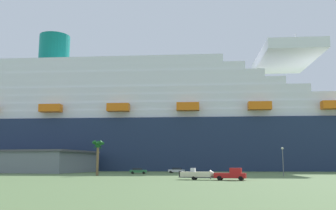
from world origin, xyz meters
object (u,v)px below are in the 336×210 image
(parked_car_green_wagon, at_px, (138,171))
(street_lamp, at_px, (283,157))
(cruise_ship, at_px, (124,126))
(palm_tree, at_px, (98,148))
(small_boat_on_trailer, at_px, (199,175))
(pickup_truck, at_px, (232,174))
(parked_car_silver_sedan, at_px, (177,170))

(parked_car_green_wagon, bearing_deg, street_lamp, -16.79)
(cruise_ship, distance_m, palm_tree, 60.05)
(small_boat_on_trailer, bearing_deg, pickup_truck, -7.28)
(cruise_ship, xyz_separation_m, palm_tree, (11.28, -57.91, -11.18))
(palm_tree, bearing_deg, parked_car_green_wagon, 66.82)
(pickup_truck, bearing_deg, street_lamp, 61.40)
(pickup_truck, height_order, palm_tree, palm_tree)
(pickup_truck, distance_m, street_lamp, 24.60)
(cruise_ship, height_order, parked_car_green_wagon, cruise_ship)
(parked_car_green_wagon, bearing_deg, parked_car_silver_sedan, 41.77)
(cruise_ship, relative_size, parked_car_green_wagon, 52.58)
(parked_car_silver_sedan, distance_m, parked_car_green_wagon, 12.77)
(palm_tree, xyz_separation_m, parked_car_green_wagon, (6.35, 14.83, -5.83))
(cruise_ship, height_order, pickup_truck, cruise_ship)
(pickup_truck, distance_m, parked_car_green_wagon, 41.77)
(pickup_truck, distance_m, palm_tree, 37.35)
(street_lamp, height_order, parked_car_silver_sedan, street_lamp)
(street_lamp, xyz_separation_m, parked_car_silver_sedan, (-28.08, 19.85, -3.63))
(cruise_ship, bearing_deg, pickup_truck, -60.12)
(palm_tree, bearing_deg, street_lamp, 4.53)
(pickup_truck, relative_size, street_lamp, 0.87)
(small_boat_on_trailer, relative_size, parked_car_green_wagon, 1.61)
(cruise_ship, height_order, small_boat_on_trailer, cruise_ship)
(cruise_ship, height_order, palm_tree, cruise_ship)
(palm_tree, bearing_deg, small_boat_on_trailer, -32.97)
(pickup_truck, xyz_separation_m, small_boat_on_trailer, (-5.84, 0.75, -0.08))
(pickup_truck, relative_size, parked_car_green_wagon, 1.18)
(small_boat_on_trailer, bearing_deg, palm_tree, 147.03)
(parked_car_green_wagon, bearing_deg, small_boat_on_trailer, -57.85)
(small_boat_on_trailer, relative_size, palm_tree, 0.93)
(cruise_ship, xyz_separation_m, parked_car_green_wagon, (17.62, -43.09, -17.01))
(pickup_truck, distance_m, parked_car_silver_sedan, 44.39)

